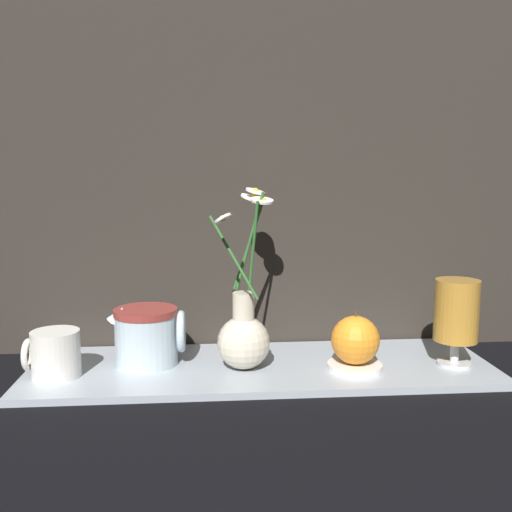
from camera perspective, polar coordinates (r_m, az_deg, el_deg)
ground_plane at (r=1.03m, az=0.56°, el=-11.40°), size 6.00×6.00×0.00m
shelf at (r=1.03m, az=0.56°, el=-11.09°), size 0.81×0.26×0.01m
backdrop_wall at (r=1.13m, az=-0.12°, el=18.65°), size 1.31×0.02×1.10m
vase_with_flowers at (r=0.99m, az=-1.21°, el=-7.67°), size 0.12×0.17×0.31m
yellow_mug at (r=1.01m, az=-19.52°, el=-9.22°), size 0.09×0.08×0.08m
ceramic_pitcher at (r=1.03m, az=-10.80°, el=-7.60°), size 0.14×0.11×0.11m
tea_glass at (r=1.05m, az=19.41°, el=-5.36°), size 0.08×0.08×0.15m
saucer_plate at (r=1.01m, az=9.84°, el=-10.81°), size 0.09×0.09×0.01m
orange_fruit at (r=1.00m, az=9.90°, el=-8.28°), size 0.08×0.08×0.09m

